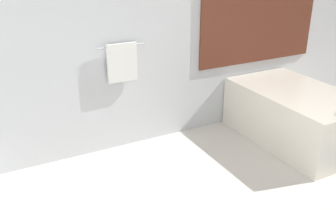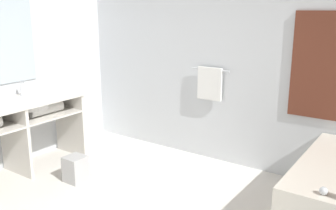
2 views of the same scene
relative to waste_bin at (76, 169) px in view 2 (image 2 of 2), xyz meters
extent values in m
cube|color=silver|center=(1.20, 1.48, 1.21)|extent=(7.40, 0.06, 2.70)
cylinder|color=silver|center=(0.90, 1.41, 1.01)|extent=(0.50, 0.02, 0.02)
cube|color=white|center=(0.90, 1.40, 0.84)|extent=(0.32, 0.04, 0.40)
cube|color=silver|center=(-0.70, -0.25, 0.70)|extent=(0.58, 1.65, 0.05)
cube|color=silver|center=(-0.70, -0.25, 0.48)|extent=(0.55, 1.56, 0.02)
cylinder|color=white|center=(-0.70, 0.00, 0.65)|extent=(0.40, 0.40, 0.13)
cube|color=silver|center=(-0.70, -0.25, 0.26)|extent=(0.54, 0.04, 0.82)
cube|color=silver|center=(-0.70, 0.55, 0.26)|extent=(0.54, 0.04, 0.82)
cylinder|color=white|center=(-0.66, 0.16, 0.55)|extent=(0.13, 0.45, 0.13)
cylinder|color=silver|center=(-0.86, 0.00, 0.73)|extent=(0.04, 0.04, 0.02)
cylinder|color=silver|center=(-0.86, 0.00, 0.82)|extent=(0.02, 0.02, 0.16)
cube|color=silver|center=(-0.82, 0.00, 0.89)|extent=(0.07, 0.01, 0.01)
sphere|color=silver|center=(2.57, 0.02, 0.48)|extent=(0.06, 0.06, 0.06)
cube|color=#B2B2B2|center=(0.00, 0.00, 0.00)|extent=(0.22, 0.22, 0.29)
camera|label=1|loc=(-0.40, -2.10, 1.90)|focal=40.00mm
camera|label=2|loc=(3.03, -2.57, 1.73)|focal=40.00mm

